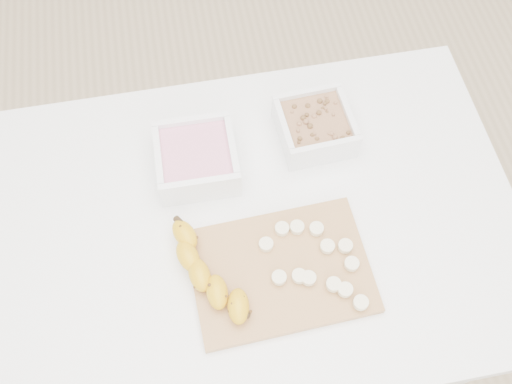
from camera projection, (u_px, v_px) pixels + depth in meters
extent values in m
plane|color=#C6AD89|center=(258.00, 324.00, 1.75)|extent=(3.50, 3.50, 0.00)
cube|color=white|center=(259.00, 225.00, 1.10)|extent=(1.00, 0.70, 0.04)
cylinder|color=white|center=(465.00, 370.00, 1.34)|extent=(0.05, 0.05, 0.71)
cylinder|color=white|center=(77.00, 214.00, 1.53)|extent=(0.05, 0.05, 0.71)
cylinder|color=white|center=(393.00, 162.00, 1.60)|extent=(0.05, 0.05, 0.71)
cube|color=white|center=(197.00, 159.00, 1.11)|extent=(0.16, 0.16, 0.07)
cube|color=pink|center=(197.00, 158.00, 1.10)|extent=(0.13, 0.13, 0.04)
cube|color=white|center=(315.00, 126.00, 1.14)|extent=(0.15, 0.15, 0.07)
cube|color=#8E6343|center=(315.00, 126.00, 1.14)|extent=(0.13, 0.13, 0.04)
cube|color=#A8804D|center=(281.00, 271.00, 1.03)|extent=(0.33, 0.24, 0.01)
cylinder|color=#F3E7BB|center=(266.00, 244.00, 1.04)|extent=(0.03, 0.03, 0.01)
cylinder|color=#F3E7BB|center=(282.00, 229.00, 1.05)|extent=(0.03, 0.03, 0.01)
cylinder|color=#F3E7BB|center=(297.00, 227.00, 1.05)|extent=(0.03, 0.03, 0.01)
cylinder|color=#F3E7BB|center=(316.00, 229.00, 1.05)|extent=(0.03, 0.03, 0.01)
cylinder|color=#F3E7BB|center=(327.00, 246.00, 1.03)|extent=(0.03, 0.03, 0.01)
cylinder|color=#F3E7BB|center=(345.00, 246.00, 1.03)|extent=(0.03, 0.03, 0.01)
cylinder|color=#F3E7BB|center=(352.00, 264.00, 1.02)|extent=(0.03, 0.03, 0.01)
cylinder|color=#F3E7BB|center=(279.00, 278.00, 1.01)|extent=(0.03, 0.03, 0.01)
cylinder|color=#F3E7BB|center=(299.00, 276.00, 1.01)|extent=(0.03, 0.03, 0.01)
cylinder|color=#F3E7BB|center=(309.00, 278.00, 1.00)|extent=(0.03, 0.03, 0.01)
cylinder|color=#F3E7BB|center=(333.00, 284.00, 1.00)|extent=(0.03, 0.03, 0.01)
cylinder|color=#F3E7BB|center=(345.00, 290.00, 0.99)|extent=(0.03, 0.03, 0.01)
cylinder|color=#F3E7BB|center=(361.00, 303.00, 0.98)|extent=(0.03, 0.03, 0.01)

